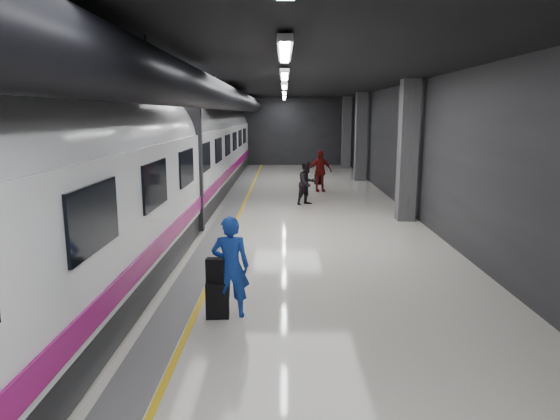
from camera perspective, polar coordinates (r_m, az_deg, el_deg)
ground at (r=14.48m, az=-1.88°, el=-2.75°), size 40.00×40.00×0.00m
platform_hall at (r=15.04m, az=-2.93°, el=11.34°), size 10.02×40.02×4.51m
train at (r=14.64m, az=-14.80°, el=5.25°), size 3.05×38.00×4.05m
traveler_main at (r=8.53m, az=-5.68°, el=-6.48°), size 0.65×0.44×1.76m
suitcase_main at (r=8.68m, az=-7.15°, el=-10.13°), size 0.40×0.27×0.63m
shoulder_bag at (r=8.51m, az=-7.38°, el=-6.85°), size 0.32×0.19×0.41m
traveler_far_a at (r=19.05m, az=3.09°, el=3.10°), size 1.03×1.00×1.67m
traveler_far_b at (r=22.38m, az=4.57°, el=4.47°), size 1.14×0.64×1.84m
suitcase_far at (r=24.69m, az=4.43°, el=3.52°), size 0.41×0.35×0.52m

